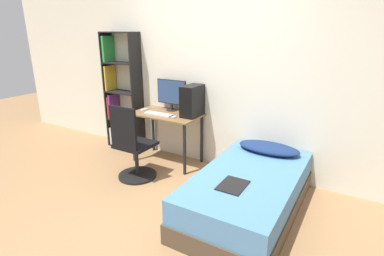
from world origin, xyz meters
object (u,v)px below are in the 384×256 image
at_px(bookshelf, 120,94).
at_px(office_chair, 133,151).
at_px(bed, 248,192).
at_px(keyboard, 159,114).
at_px(monitor, 171,93).
at_px(pc_tower, 192,101).

relative_size(bookshelf, office_chair, 1.84).
xyz_separation_m(office_chair, bed, (1.55, 0.05, -0.17)).
relative_size(bookshelf, keyboard, 4.35).
bearing_deg(keyboard, bed, -18.37).
bearing_deg(monitor, office_chair, -91.92).
distance_m(bookshelf, bed, 2.71).
distance_m(keyboard, pc_tower, 0.52).
distance_m(bookshelf, monitor, 1.00).
xyz_separation_m(office_chair, monitor, (0.03, 0.86, 0.60)).
relative_size(bed, keyboard, 4.30).
distance_m(office_chair, pc_tower, 1.04).
distance_m(bookshelf, keyboard, 1.01).
height_order(bookshelf, office_chair, bookshelf).
xyz_separation_m(office_chair, pc_tower, (0.44, 0.76, 0.56)).
bearing_deg(bookshelf, monitor, 2.17).
bearing_deg(pc_tower, bed, -32.55).
xyz_separation_m(bookshelf, office_chair, (0.96, -0.82, -0.49)).
distance_m(monitor, keyboard, 0.39).
bearing_deg(bed, office_chair, -178.22).
distance_m(office_chair, monitor, 1.05).
bearing_deg(monitor, bed, -28.07).
xyz_separation_m(bookshelf, keyboard, (0.97, -0.26, -0.13)).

